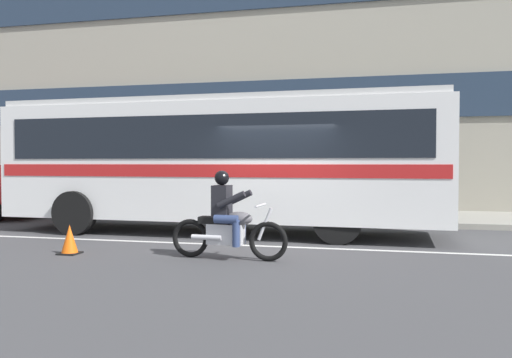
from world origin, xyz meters
name	(u,v)px	position (x,y,z in m)	size (l,w,h in m)	color
ground_plane	(276,242)	(0.00, 0.00, 0.00)	(60.00, 60.00, 0.00)	#3D3D3F
sidewalk_curb	(308,215)	(0.00, 5.10, 0.07)	(28.00, 3.80, 0.15)	gray
lane_center_stripe	(270,246)	(0.00, -0.60, 0.00)	(26.60, 0.14, 0.01)	silver
office_building_facade	(317,52)	(0.00, 7.39, 5.58)	(28.00, 0.89, 11.14)	gray
transit_bus	(221,155)	(-1.59, 1.19, 1.88)	(10.62, 2.87, 3.22)	white
motorcycle_with_rider	(228,222)	(-0.44, -2.15, 0.66)	(2.14, 0.64, 1.56)	black
fire_hydrant	(323,204)	(0.60, 3.93, 0.52)	(0.22, 0.30, 0.75)	#4C8C3F
traffic_cone	(70,240)	(-3.45, -2.33, 0.26)	(0.36, 0.36, 0.55)	#EA590F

